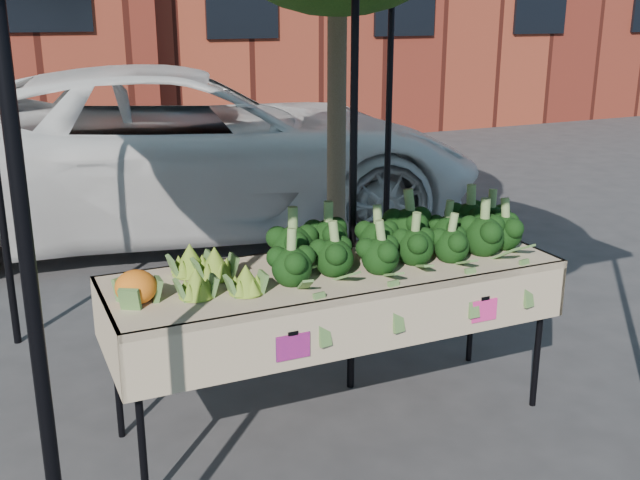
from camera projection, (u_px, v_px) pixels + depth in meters
The scene contains 7 objects.
ground at pixel (326, 417), 4.25m from camera, with size 90.00×90.00×0.00m, color #313133.
table at pixel (335, 346), 4.09m from camera, with size 2.41×0.82×0.90m.
canopy at pixel (290, 168), 4.12m from camera, with size 3.16×3.16×2.74m, color black, non-canonical shape.
broccoli_heap at pixel (399, 232), 4.09m from camera, with size 1.62×0.59×0.28m, color black.
romanesco_cluster at pixel (211, 264), 3.69m from camera, with size 0.45×0.59×0.22m, color #85AA34.
cauliflower_pair at pixel (136, 283), 3.46m from camera, with size 0.22×0.22×0.20m, color orange.
street_tree at pixel (337, 58), 5.04m from camera, with size 1.92×1.92×3.78m, color #1E4C14, non-canonical shape.
Camera 1 is at (-1.61, -3.40, 2.20)m, focal length 42.29 mm.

